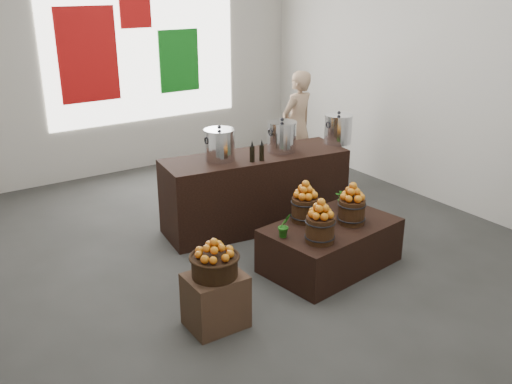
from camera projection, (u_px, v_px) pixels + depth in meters
ground at (250, 245)px, 6.78m from camera, size 7.00×7.00×0.00m
back_wall at (125, 45)px, 8.79m from camera, size 6.00×0.04×4.00m
back_opening at (143, 44)px, 8.93m from camera, size 3.20×0.02×2.40m
deco_red_left at (88, 55)px, 8.49m from camera, size 0.90×0.04×1.40m
deco_green_right at (179, 61)px, 9.34m from camera, size 0.70×0.04×1.00m
deco_red_upper at (135, 11)px, 8.69m from camera, size 0.50×0.04×0.50m
crate at (216, 300)px, 5.15m from camera, size 0.52×0.43×0.51m
wicker_basket at (215, 266)px, 5.02m from camera, size 0.41×0.41×0.19m
apples_in_basket at (214, 248)px, 4.96m from camera, size 0.32×0.32×0.17m
display_table at (330, 245)px, 6.22m from camera, size 1.55×1.07×0.50m
apple_bucket_front_left at (320, 229)px, 5.69m from camera, size 0.29×0.29×0.27m
apples_in_bucket_front_left at (321, 208)px, 5.61m from camera, size 0.22×0.22×0.19m
apple_bucket_front_right at (351, 211)px, 6.13m from camera, size 0.29×0.29×0.27m
apples_in_bucket_front_right at (353, 192)px, 6.04m from camera, size 0.22×0.22×0.19m
apple_bucket_rear at (305, 209)px, 6.18m from camera, size 0.29×0.29×0.27m
apples_in_bucket_rear at (305, 190)px, 6.10m from camera, size 0.22×0.22×0.19m
herb_garnish_right at (345, 198)px, 6.50m from camera, size 0.26×0.23×0.26m
herb_garnish_left at (284, 225)px, 5.80m from camera, size 0.14×0.12×0.25m
counter at (255, 191)px, 7.17m from camera, size 2.39×1.03×0.94m
stock_pot_left at (220, 146)px, 6.74m from camera, size 0.36×0.36×0.36m
stock_pot_center at (282, 137)px, 7.09m from camera, size 0.36×0.36×0.36m
stock_pot_right at (338, 130)px, 7.44m from camera, size 0.36×0.36×0.36m
oil_cruets at (264, 149)px, 6.76m from camera, size 0.17×0.08×0.26m
shopper at (297, 126)px, 8.73m from camera, size 0.69×0.54×1.69m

